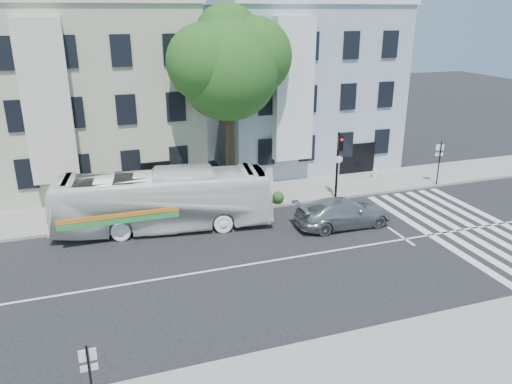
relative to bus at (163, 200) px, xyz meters
name	(u,v)px	position (x,y,z in m)	size (l,w,h in m)	color
ground	(283,259)	(4.51, -5.20, -1.53)	(120.00, 120.00, 0.00)	black
sidewalk_far	(233,199)	(4.51, 2.80, -1.46)	(80.00, 4.00, 0.15)	gray
sidewalk_near	(378,371)	(4.51, -13.20, -1.46)	(80.00, 4.00, 0.15)	gray
building_left	(97,96)	(-2.49, 9.80, 3.97)	(12.00, 10.00, 11.00)	#A3A78C
building_right	(297,86)	(11.51, 9.80, 3.97)	(12.00, 10.00, 11.00)	#95A1B1
street_tree	(228,64)	(4.56, 3.54, 6.30)	(7.30, 5.90, 11.10)	#2D2116
bus	(163,200)	(0.00, 0.00, 0.00)	(11.02, 2.58, 3.07)	white
sedan	(343,213)	(8.85, -2.72, -0.80)	(5.10, 2.07, 1.48)	#A4A7AB
hedge	(206,206)	(2.46, 1.10, -1.03)	(8.50, 0.84, 0.70)	#1D5A1D
traffic_signal	(339,157)	(10.29, 0.74, 1.12)	(0.42, 0.53, 4.10)	black
fire_hydrant	(374,172)	(14.51, 3.47, -1.04)	(0.39, 0.24, 0.68)	silver
near_sign_pole	(90,374)	(-3.86, -12.59, 0.19)	(0.45, 0.16, 2.48)	black
far_sign_pole	(439,158)	(17.53, 0.94, 0.37)	(0.50, 0.23, 2.81)	black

